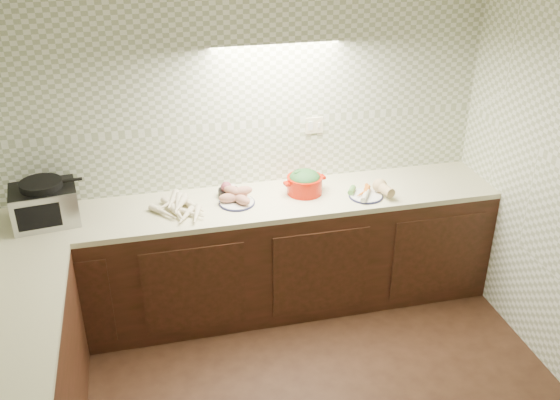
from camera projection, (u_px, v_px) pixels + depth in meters
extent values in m
cube|color=#99A482|center=(241.00, 135.00, 4.45)|extent=(3.60, 0.05, 2.60)
cube|color=beige|center=(314.00, 125.00, 4.56)|extent=(0.13, 0.01, 0.12)
cube|color=black|center=(251.00, 258.00, 4.61)|extent=(3.60, 0.60, 0.86)
cube|color=beige|center=(249.00, 204.00, 4.40)|extent=(3.60, 0.60, 0.04)
cube|color=black|center=(45.00, 205.00, 4.09)|extent=(0.45, 0.36, 0.25)
cube|color=#B0B1B6|center=(46.00, 216.00, 3.96)|extent=(0.41, 0.06, 0.25)
cube|color=black|center=(46.00, 216.00, 3.96)|extent=(0.27, 0.04, 0.17)
cylinder|color=black|center=(41.00, 185.00, 4.02)|extent=(0.30, 0.30, 0.05)
cone|color=beige|center=(186.00, 204.00, 4.31)|extent=(0.16, 0.25, 0.06)
cone|color=beige|center=(165.00, 206.00, 4.29)|extent=(0.18, 0.24, 0.05)
cone|color=beige|center=(161.00, 209.00, 4.25)|extent=(0.16, 0.25, 0.05)
cone|color=beige|center=(183.00, 202.00, 4.33)|extent=(0.16, 0.22, 0.06)
cone|color=beige|center=(163.00, 211.00, 4.21)|extent=(0.06, 0.23, 0.06)
cone|color=beige|center=(170.00, 217.00, 4.14)|extent=(0.18, 0.22, 0.05)
cone|color=beige|center=(183.00, 215.00, 4.17)|extent=(0.24, 0.21, 0.06)
cone|color=beige|center=(195.00, 203.00, 4.32)|extent=(0.08, 0.24, 0.05)
cone|color=beige|center=(163.00, 208.00, 4.20)|extent=(0.15, 0.21, 0.06)
cone|color=beige|center=(188.00, 200.00, 4.32)|extent=(0.17, 0.20, 0.05)
cone|color=beige|center=(185.00, 204.00, 4.25)|extent=(0.17, 0.27, 0.06)
cone|color=beige|center=(180.00, 206.00, 4.24)|extent=(0.18, 0.24, 0.06)
cylinder|color=#16173B|center=(237.00, 203.00, 4.37)|extent=(0.25, 0.25, 0.01)
cylinder|color=silver|center=(237.00, 203.00, 4.37)|extent=(0.24, 0.24, 0.02)
ellipsoid|color=#A47156|center=(228.00, 198.00, 4.34)|extent=(0.16, 0.12, 0.07)
ellipsoid|color=#A47156|center=(242.00, 200.00, 4.32)|extent=(0.16, 0.12, 0.07)
ellipsoid|color=#A47156|center=(238.00, 195.00, 4.39)|extent=(0.16, 0.12, 0.07)
ellipsoid|color=#A47156|center=(232.00, 191.00, 4.36)|extent=(0.16, 0.12, 0.07)
ellipsoid|color=#A47156|center=(243.00, 191.00, 4.36)|extent=(0.16, 0.12, 0.07)
cylinder|color=black|center=(229.00, 193.00, 4.46)|extent=(0.15, 0.15, 0.05)
sphere|color=maroon|center=(226.00, 187.00, 4.44)|extent=(0.08, 0.08, 0.08)
sphere|color=beige|center=(232.00, 187.00, 4.46)|extent=(0.05, 0.05, 0.05)
cylinder|color=#B71100|center=(305.00, 185.00, 4.49)|extent=(0.30, 0.30, 0.13)
cube|color=#B71100|center=(287.00, 184.00, 4.42)|extent=(0.04, 0.06, 0.02)
cube|color=#B71100|center=(322.00, 177.00, 4.53)|extent=(0.04, 0.06, 0.02)
ellipsoid|color=#306629|center=(305.00, 178.00, 4.47)|extent=(0.23, 0.23, 0.13)
cylinder|color=#16173B|center=(366.00, 196.00, 4.46)|extent=(0.24, 0.24, 0.01)
cylinder|color=silver|center=(366.00, 196.00, 4.46)|extent=(0.23, 0.23, 0.02)
cone|color=#D55A19|center=(364.00, 193.00, 4.45)|extent=(0.13, 0.11, 0.03)
cone|color=#D55A19|center=(364.00, 191.00, 4.48)|extent=(0.09, 0.14, 0.03)
cone|color=#D55A19|center=(364.00, 192.00, 4.46)|extent=(0.13, 0.10, 0.03)
cone|color=#D55A19|center=(364.00, 191.00, 4.44)|extent=(0.09, 0.14, 0.03)
cone|color=#D55A19|center=(362.00, 190.00, 4.45)|extent=(0.09, 0.14, 0.03)
cylinder|color=beige|center=(365.00, 196.00, 4.40)|extent=(0.11, 0.15, 0.04)
cylinder|color=#3E7430|center=(352.00, 190.00, 4.48)|extent=(0.09, 0.10, 0.04)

